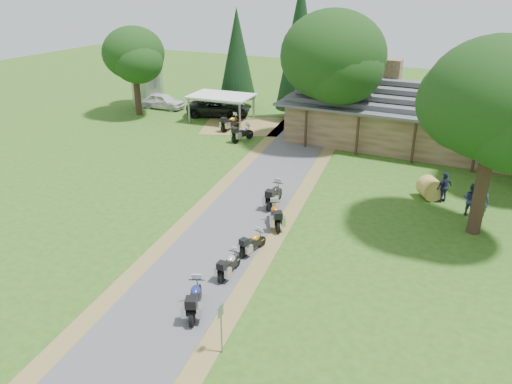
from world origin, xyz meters
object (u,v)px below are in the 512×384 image
at_px(motorcycle_row_d, 275,214).
at_px(hay_bale, 430,188).
at_px(motorcycle_row_b, 229,264).
at_px(silo, 146,72).
at_px(car_dark_suv, 218,103).
at_px(car_white_sedan, 163,99).
at_px(motorcycle_carport_b, 242,132).
at_px(motorcycle_row_c, 253,242).
at_px(carport, 222,108).
at_px(motorcycle_row_a, 195,298).
at_px(motorcycle_carport_a, 231,122).
at_px(lodge, 426,114).
at_px(motorcycle_row_e, 274,194).

xyz_separation_m(motorcycle_row_d, hay_bale, (6.75, 7.31, -0.04)).
bearing_deg(motorcycle_row_b, silo, 42.80).
xyz_separation_m(car_dark_suv, hay_bale, (20.74, -10.81, -0.58)).
xyz_separation_m(car_white_sedan, motorcycle_carport_b, (11.93, -5.85, -0.25)).
height_order(motorcycle_row_b, motorcycle_carport_b, motorcycle_carport_b).
bearing_deg(motorcycle_row_d, motorcycle_row_b, 147.92).
xyz_separation_m(silo, motorcycle_row_c, (22.86, -21.89, -2.67)).
height_order(carport, motorcycle_row_c, carport).
distance_m(car_white_sedan, motorcycle_row_b, 31.06).
xyz_separation_m(motorcycle_row_a, motorcycle_row_d, (-0.21, 8.13, -0.01)).
relative_size(car_white_sedan, motorcycle_carport_a, 2.74).
height_order(motorcycle_row_c, motorcycle_carport_a, motorcycle_carport_a).
bearing_deg(silo, lodge, -2.90).
height_order(lodge, motorcycle_row_b, lodge).
relative_size(carport, motorcycle_row_a, 2.72).
bearing_deg(silo, motorcycle_row_b, -46.59).
height_order(car_dark_suv, motorcycle_carport_a, car_dark_suv).
xyz_separation_m(motorcycle_row_a, motorcycle_carport_b, (-8.61, 20.44, 0.01)).
height_order(car_dark_suv, motorcycle_row_a, car_dark_suv).
relative_size(motorcycle_row_d, hay_bale, 1.55).
height_order(lodge, motorcycle_row_d, lodge).
relative_size(lodge, motorcycle_row_c, 12.93).
bearing_deg(motorcycle_row_d, motorcycle_row_a, 148.06).
distance_m(silo, hay_bale, 31.74).
relative_size(motorcycle_row_d, motorcycle_carport_a, 0.95).
bearing_deg(lodge, car_dark_suv, 178.12).
bearing_deg(lodge, motorcycle_carport_a, -168.94).
bearing_deg(motorcycle_row_d, motorcycle_row_c, 149.72).
distance_m(motorcycle_row_e, motorcycle_carport_a, 15.52).
bearing_deg(motorcycle_row_b, carport, 29.93).
bearing_deg(motorcycle_row_b, lodge, -11.95).
xyz_separation_m(lodge, motorcycle_row_d, (-4.68, -17.51, -1.77)).
relative_size(car_dark_suv, motorcycle_carport_b, 3.09).
bearing_deg(motorcycle_row_d, carport, 4.09).
relative_size(motorcycle_row_b, motorcycle_row_c, 1.02).
height_order(motorcycle_row_b, motorcycle_row_d, motorcycle_row_d).
bearing_deg(hay_bale, motorcycle_carport_a, 157.59).
bearing_deg(motorcycle_row_e, car_white_sedan, 45.23).
xyz_separation_m(silo, motorcycle_carport_a, (12.00, -4.39, -2.53)).
bearing_deg(car_white_sedan, motorcycle_row_b, -141.89).
bearing_deg(motorcycle_carport_a, motorcycle_row_e, -128.90).
distance_m(lodge, motorcycle_row_b, 23.26).
bearing_deg(lodge, carport, -177.26).
relative_size(motorcycle_row_b, hay_bale, 1.33).
relative_size(car_dark_suv, motorcycle_row_c, 3.83).
bearing_deg(motorcycle_carport_b, motorcycle_row_a, -139.49).
height_order(carport, motorcycle_row_b, carport).
xyz_separation_m(silo, car_dark_suv, (8.70, -0.78, -2.02)).
distance_m(motorcycle_row_b, motorcycle_row_e, 7.62).
bearing_deg(lodge, motorcycle_row_e, -110.81).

